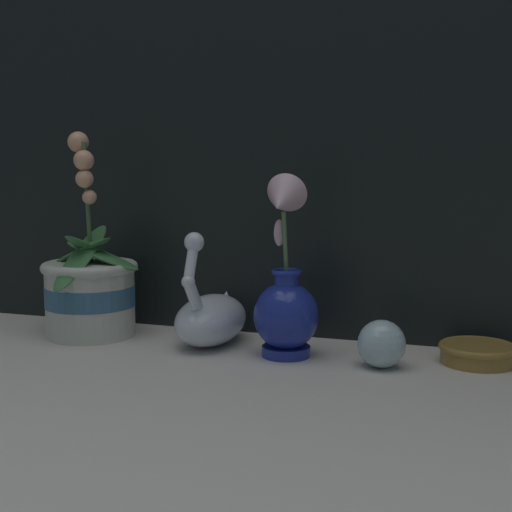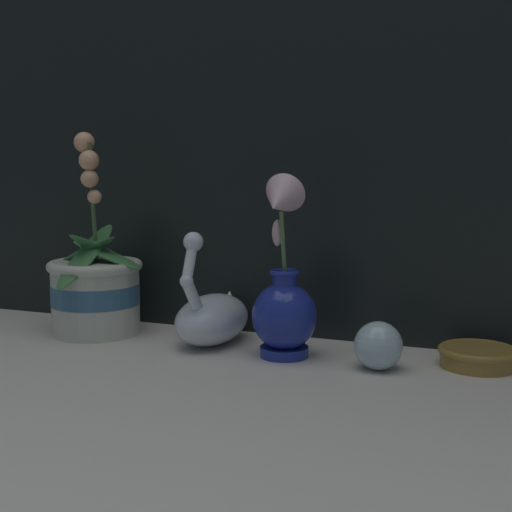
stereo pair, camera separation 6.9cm
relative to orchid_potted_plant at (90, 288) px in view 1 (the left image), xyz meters
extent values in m
plane|color=beige|center=(0.35, -0.10, -0.09)|extent=(2.80, 2.80, 0.00)
cube|color=black|center=(0.35, 0.13, 0.51)|extent=(2.80, 0.03, 1.20)
cylinder|color=beige|center=(0.00, 0.00, -0.02)|extent=(0.17, 0.17, 0.14)
cylinder|color=#386689|center=(0.00, 0.00, -0.01)|extent=(0.17, 0.17, 0.04)
torus|color=beige|center=(0.00, 0.00, 0.04)|extent=(0.18, 0.18, 0.02)
cylinder|color=#4C6B3D|center=(0.00, 0.00, 0.16)|extent=(0.01, 0.02, 0.22)
ellipsoid|color=#38703D|center=(0.03, 0.00, 0.06)|extent=(0.16, 0.06, 0.06)
ellipsoid|color=#38703D|center=(0.00, 0.03, 0.06)|extent=(0.06, 0.20, 0.09)
ellipsoid|color=#38703D|center=(-0.03, 0.01, 0.06)|extent=(0.17, 0.08, 0.08)
ellipsoid|color=#38703D|center=(0.00, -0.03, 0.06)|extent=(0.05, 0.18, 0.11)
sphere|color=#E5A87F|center=(-0.02, 0.00, 0.27)|extent=(0.04, 0.04, 0.04)
sphere|color=#E5A87F|center=(0.00, -0.01, 0.24)|extent=(0.04, 0.04, 0.04)
sphere|color=#E5A87F|center=(0.00, -0.01, 0.21)|extent=(0.03, 0.03, 0.03)
sphere|color=#E5A87F|center=(0.01, -0.01, 0.17)|extent=(0.03, 0.03, 0.03)
ellipsoid|color=silver|center=(0.24, 0.01, -0.05)|extent=(0.11, 0.19, 0.09)
cone|color=silver|center=(0.24, 0.08, -0.03)|extent=(0.06, 0.07, 0.07)
cylinder|color=silver|center=(0.24, -0.07, 0.01)|extent=(0.02, 0.06, 0.07)
sphere|color=silver|center=(0.24, -0.09, 0.04)|extent=(0.02, 0.02, 0.02)
cylinder|color=silver|center=(0.24, -0.08, 0.07)|extent=(0.02, 0.04, 0.07)
sphere|color=silver|center=(0.24, -0.06, 0.10)|extent=(0.03, 0.03, 0.03)
cylinder|color=navy|center=(0.39, -0.03, -0.08)|extent=(0.08, 0.08, 0.02)
ellipsoid|color=navy|center=(0.39, -0.03, -0.02)|extent=(0.11, 0.11, 0.11)
cylinder|color=navy|center=(0.39, -0.03, 0.04)|extent=(0.04, 0.04, 0.02)
torus|color=navy|center=(0.39, -0.03, 0.05)|extent=(0.05, 0.05, 0.01)
cylinder|color=#567A47|center=(0.39, -0.03, 0.10)|extent=(0.01, 0.03, 0.10)
cone|color=beige|center=(0.39, -0.05, 0.17)|extent=(0.07, 0.08, 0.09)
ellipsoid|color=beige|center=(0.38, -0.03, 0.12)|extent=(0.02, 0.02, 0.04)
sphere|color=silver|center=(0.55, -0.04, -0.05)|extent=(0.08, 0.08, 0.08)
cylinder|color=olive|center=(0.70, 0.03, -0.07)|extent=(0.12, 0.12, 0.03)
torus|color=olive|center=(0.70, 0.03, -0.06)|extent=(0.13, 0.13, 0.01)
camera|label=1|loc=(0.71, -1.15, 0.23)|focal=50.00mm
camera|label=2|loc=(0.78, -1.13, 0.23)|focal=50.00mm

